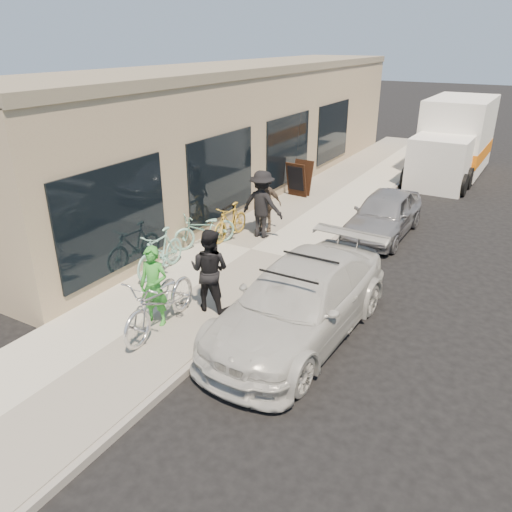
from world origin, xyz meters
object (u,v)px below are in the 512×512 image
at_px(sedan_silver, 384,214).
at_px(moving_truck, 454,142).
at_px(sedan_white, 300,301).
at_px(bystander_a, 262,204).
at_px(cruiser_bike_a, 160,252).
at_px(cruiser_bike_c, 230,222).
at_px(man_standing, 210,270).
at_px(cruiser_bike_b, 205,229).
at_px(sandwich_board, 299,179).
at_px(tandem_bike, 161,301).
at_px(woman_rider, 154,286).
at_px(bystander_b, 265,204).
at_px(bike_rack, 229,218).

bearing_deg(sedan_silver, moving_truck, 87.91).
distance_m(sedan_white, bystander_a, 4.62).
distance_m(cruiser_bike_a, cruiser_bike_c, 2.56).
xyz_separation_m(man_standing, cruiser_bike_b, (-1.94, 2.56, -0.37)).
distance_m(sandwich_board, tandem_bike, 8.90).
height_order(sedan_white, tandem_bike, sedan_white).
distance_m(moving_truck, woman_rider, 14.94).
distance_m(cruiser_bike_b, bystander_a, 1.65).
relative_size(sedan_silver, cruiser_bike_c, 2.35).
height_order(sedan_white, cruiser_bike_b, sedan_white).
height_order(sedan_silver, bystander_a, bystander_a).
distance_m(tandem_bike, man_standing, 1.13).
height_order(sedan_silver, tandem_bike, tandem_bike).
xyz_separation_m(moving_truck, bystander_b, (-3.17, -9.46, -0.38)).
bearing_deg(cruiser_bike_b, man_standing, -24.28).
xyz_separation_m(tandem_bike, woman_rider, (-0.21, 0.09, 0.21)).
bearing_deg(sandwich_board, bike_rack, -85.01).
bearing_deg(cruiser_bike_a, moving_truck, 70.16).
height_order(sandwich_board, woman_rider, woman_rider).
relative_size(sedan_silver, woman_rider, 2.36).
distance_m(bike_rack, sedan_white, 4.76).
distance_m(sandwich_board, cruiser_bike_b, 5.18).
bearing_deg(moving_truck, cruiser_bike_a, -105.71).
bearing_deg(bystander_b, woman_rider, -105.47).
bearing_deg(moving_truck, bystander_a, -105.92).
height_order(bystander_a, bystander_b, bystander_a).
distance_m(sedan_white, cruiser_bike_c, 4.68).
relative_size(tandem_bike, bystander_b, 1.38).
bearing_deg(bike_rack, sedan_silver, 37.05).
height_order(man_standing, bystander_b, man_standing).
bearing_deg(man_standing, tandem_bike, 64.13).
relative_size(man_standing, bystander_b, 1.09).
height_order(bike_rack, moving_truck, moving_truck).
bearing_deg(woman_rider, bike_rack, 94.39).
relative_size(sedan_white, man_standing, 2.93).
xyz_separation_m(sandwich_board, bystander_b, (0.60, -3.44, 0.17)).
bearing_deg(moving_truck, cruiser_bike_b, -108.39).
xyz_separation_m(bike_rack, man_standing, (1.75, -3.39, 0.30)).
relative_size(sandwich_board, sedan_silver, 0.32).
distance_m(sandwich_board, bystander_a, 3.97).
distance_m(cruiser_bike_a, bystander_a, 3.22).
distance_m(tandem_bike, cruiser_bike_a, 2.40).
xyz_separation_m(man_standing, bystander_a, (-1.01, 3.86, 0.07)).
xyz_separation_m(bike_rack, cruiser_bike_b, (-0.19, -0.83, -0.07)).
xyz_separation_m(sedan_white, cruiser_bike_b, (-3.73, 2.35, -0.08)).
relative_size(tandem_bike, man_standing, 1.27).
height_order(man_standing, cruiser_bike_c, man_standing).
bearing_deg(moving_truck, tandem_bike, -98.03).
xyz_separation_m(tandem_bike, bystander_a, (-0.66, 4.90, 0.34)).
xyz_separation_m(sandwich_board, cruiser_bike_b, (-0.17, -5.18, -0.13)).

